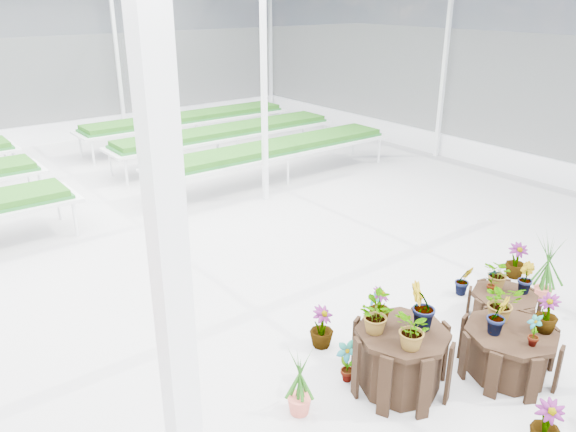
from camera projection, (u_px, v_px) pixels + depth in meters
ground_plane at (256, 323)px, 7.67m from camera, size 24.00×24.00×0.00m
greenhouse_shell at (253, 165)px, 6.84m from camera, size 18.00×24.00×4.50m
steel_frame at (253, 165)px, 6.84m from camera, size 18.00×24.00×4.50m
nursery_benches at (78, 171)px, 12.82m from camera, size 16.00×7.00×0.84m
plinth_tall at (401, 359)px, 6.31m from camera, size 1.43×1.43×0.74m
plinth_mid at (508, 352)px, 6.57m from camera, size 1.35×1.35×0.58m
plinth_low at (503, 307)px, 7.69m from camera, size 1.09×1.09×0.40m
nursery_plants at (471, 310)px, 6.92m from camera, size 5.08×3.20×1.32m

